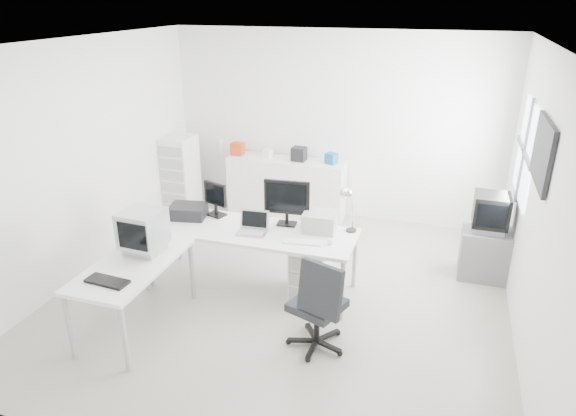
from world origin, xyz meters
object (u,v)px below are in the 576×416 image
(lcd_monitor_small, at_px, (216,200))
(crt_tv, at_px, (491,213))
(drawer_pedestal, at_px, (311,271))
(sideboard, at_px, (286,187))
(laptop, at_px, (252,224))
(laser_printer, at_px, (320,221))
(filing_cabinet, at_px, (181,175))
(lcd_monitor_large, at_px, (287,203))
(office_chair, at_px, (317,301))
(main_desk, at_px, (252,258))
(side_desk, at_px, (136,295))
(tv_cabinet, at_px, (484,254))
(crt_monitor, at_px, (143,231))
(inkjet_printer, at_px, (188,211))

(lcd_monitor_small, xyz_separation_m, crt_tv, (3.16, 0.84, -0.11))
(drawer_pedestal, bearing_deg, sideboard, 114.52)
(laptop, relative_size, laser_printer, 0.94)
(drawer_pedestal, distance_m, filing_cabinet, 3.14)
(lcd_monitor_large, distance_m, office_chair, 1.38)
(laptop, xyz_separation_m, office_chair, (0.96, -0.75, -0.35))
(lcd_monitor_small, xyz_separation_m, lcd_monitor_large, (0.90, 0.00, 0.07))
(main_desk, distance_m, sideboard, 2.22)
(lcd_monitor_large, bearing_deg, filing_cabinet, 140.42)
(main_desk, height_order, side_desk, same)
(crt_tv, bearing_deg, sideboard, 158.93)
(drawer_pedestal, xyz_separation_m, tv_cabinet, (1.91, 1.04, 0.01))
(drawer_pedestal, height_order, laptop, laptop)
(side_desk, height_order, laser_printer, laser_printer)
(tv_cabinet, bearing_deg, crt_tv, 0.00)
(lcd_monitor_small, distance_m, crt_monitor, 1.14)
(filing_cabinet, bearing_deg, main_desk, -43.69)
(crt_tv, bearing_deg, laser_printer, -155.08)
(drawer_pedestal, bearing_deg, laser_printer, 73.61)
(main_desk, relative_size, side_desk, 1.71)
(lcd_monitor_large, relative_size, office_chair, 0.54)
(drawer_pedestal, relative_size, sideboard, 0.33)
(laptop, xyz_separation_m, laser_printer, (0.70, 0.32, -0.01))
(filing_cabinet, bearing_deg, laptop, -44.49)
(drawer_pedestal, bearing_deg, laptop, -167.01)
(inkjet_printer, xyz_separation_m, office_chair, (1.86, -0.95, -0.31))
(inkjet_printer, height_order, lcd_monitor_large, lcd_monitor_large)
(lcd_monitor_small, height_order, tv_cabinet, lcd_monitor_small)
(crt_monitor, height_order, filing_cabinet, same)
(crt_tv, xyz_separation_m, filing_cabinet, (-4.50, 0.72, -0.23))
(drawer_pedestal, relative_size, crt_monitor, 1.24)
(crt_monitor, bearing_deg, filing_cabinet, 114.21)
(drawer_pedestal, xyz_separation_m, filing_cabinet, (-2.59, 1.75, 0.32))
(main_desk, relative_size, office_chair, 2.33)
(main_desk, xyz_separation_m, sideboard, (-0.28, 2.20, 0.08))
(crt_tv, distance_m, filing_cabinet, 4.56)
(inkjet_printer, relative_size, laptop, 1.22)
(side_desk, xyz_separation_m, lcd_monitor_small, (0.30, 1.35, 0.58))
(side_desk, xyz_separation_m, filing_cabinet, (-1.04, 2.90, 0.24))
(drawer_pedestal, bearing_deg, tv_cabinet, 28.43)
(laptop, bearing_deg, tv_cabinet, 20.39)
(laptop, bearing_deg, main_desk, 112.14)
(crt_monitor, bearing_deg, lcd_monitor_small, 77.60)
(laser_printer, bearing_deg, crt_tv, 21.22)
(lcd_monitor_small, distance_m, lcd_monitor_large, 0.90)
(main_desk, height_order, filing_cabinet, filing_cabinet)
(inkjet_printer, xyz_separation_m, tv_cabinet, (3.46, 0.99, -0.52))
(inkjet_printer, bearing_deg, lcd_monitor_large, -3.40)
(main_desk, distance_m, lcd_monitor_small, 0.84)
(main_desk, height_order, laser_printer, laser_printer)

